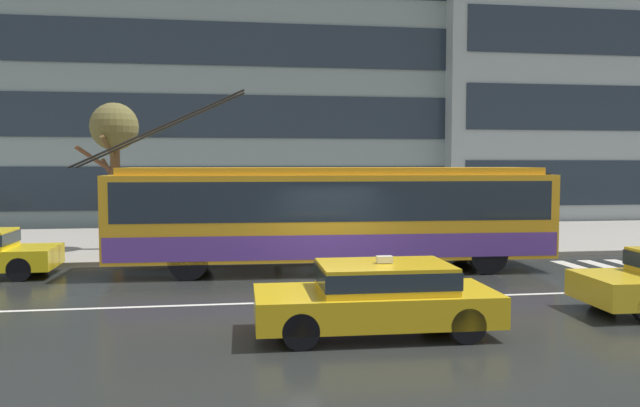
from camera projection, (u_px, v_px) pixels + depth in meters
name	position (u px, v px, depth m)	size (l,w,h in m)	color
ground_plane	(337.00, 289.00, 15.02)	(160.00, 160.00, 0.00)	#242625
sidewalk_slab	(296.00, 240.00, 24.20)	(80.00, 10.00, 0.14)	gray
crosswalk_stripe_edge_near	(598.00, 273.00, 17.26)	(0.44, 4.40, 0.01)	beige
crosswalk_stripe_inner_a	(627.00, 272.00, 17.39)	(0.44, 4.40, 0.01)	beige
lane_centre_line	(347.00, 300.00, 13.84)	(72.00, 0.14, 0.01)	silver
trolleybus	(333.00, 214.00, 17.64)	(13.28, 2.93, 5.05)	gold
taxi_oncoming_near	(378.00, 295.00, 11.10)	(4.30, 1.91, 1.39)	gold
bus_shelter	(261.00, 193.00, 21.13)	(4.02, 1.89, 2.49)	gray
pedestrian_at_shelter	(398.00, 200.00, 22.27)	(1.19, 1.19, 1.99)	#524441
pedestrian_approaching_curb	(280.00, 203.00, 19.97)	(1.25, 1.25, 2.00)	#282720
pedestrian_walking_past	(193.00, 206.00, 19.69)	(1.26, 1.26, 1.94)	#545740
street_tree_bare	(114.00, 133.00, 20.93)	(2.05, 1.68, 4.94)	brown
office_tower_corner_right	(591.00, 29.00, 39.33)	(24.37, 16.09, 23.04)	#8E9B9B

